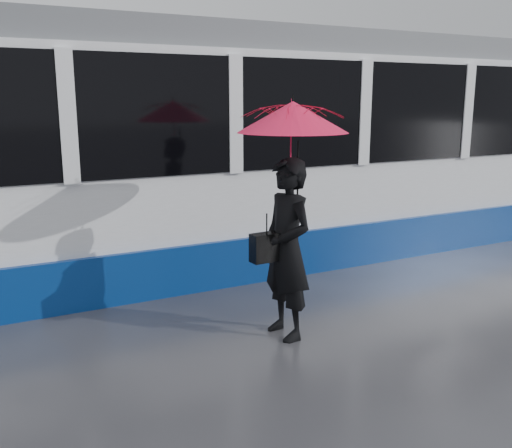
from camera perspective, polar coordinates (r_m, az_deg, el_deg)
ground at (r=6.30m, az=-0.28°, el=-9.94°), size 90.00×90.00×0.00m
rails at (r=8.47m, az=-8.14°, el=-4.08°), size 34.00×1.51×0.02m
woman at (r=5.73m, az=3.09°, el=-2.54°), size 0.48×0.70×1.84m
umbrella at (r=5.57m, az=3.67°, el=8.47°), size 1.14×1.14×1.24m
handbag at (r=5.63m, az=1.07°, el=-2.33°), size 0.34×0.16×0.46m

